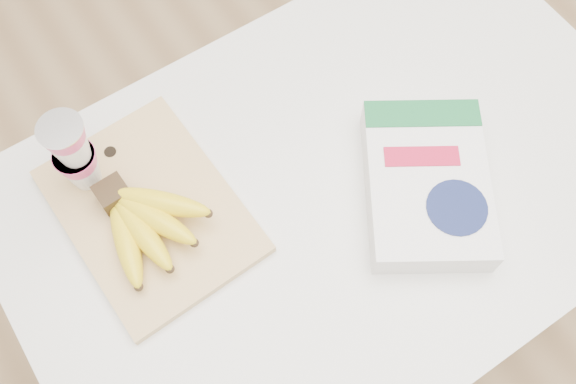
# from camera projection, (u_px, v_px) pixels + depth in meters

# --- Properties ---
(table) EXTENTS (1.09, 0.72, 0.81)m
(table) POSITION_uv_depth(u_px,v_px,m) (327.00, 263.00, 1.42)
(table) COLOR silver
(table) RESTS_ON ground
(cutting_board) EXTENTS (0.26, 0.35, 0.02)m
(cutting_board) POSITION_uv_depth(u_px,v_px,m) (150.00, 211.00, 1.02)
(cutting_board) COLOR tan
(cutting_board) RESTS_ON table
(bananas) EXTENTS (0.18, 0.19, 0.07)m
(bananas) POSITION_uv_depth(u_px,v_px,m) (143.00, 221.00, 0.97)
(bananas) COLOR #382816
(bananas) RESTS_ON cutting_board
(yogurt_stack) EXTENTS (0.07, 0.07, 0.16)m
(yogurt_stack) POSITION_uv_depth(u_px,v_px,m) (73.00, 153.00, 0.95)
(yogurt_stack) COLOR white
(yogurt_stack) RESTS_ON cutting_board
(cereal_box) EXTENTS (0.30, 0.33, 0.06)m
(cereal_box) POSITION_uv_depth(u_px,v_px,m) (427.00, 184.00, 1.01)
(cereal_box) COLOR white
(cereal_box) RESTS_ON table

